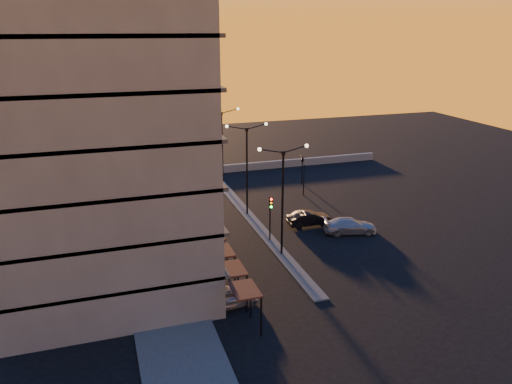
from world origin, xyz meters
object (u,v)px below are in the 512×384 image
object	(u,v)px
car_hatchback	(227,297)
car_sedan	(309,218)
traffic_light_main	(271,212)
streetlamp_mid	(247,162)
car_wagon	(350,226)

from	to	relation	value
car_hatchback	car_sedan	distance (m)	16.52
traffic_light_main	car_sedan	xyz separation A→B (m)	(4.93, 2.52, -2.18)
streetlamp_mid	car_wagon	xyz separation A→B (m)	(7.81, -7.53, -4.88)
traffic_light_main	car_hatchback	distance (m)	11.64
traffic_light_main	car_hatchback	bearing A→B (deg)	-124.63
streetlamp_mid	car_sedan	bearing A→B (deg)	-43.06
traffic_light_main	car_wagon	size ratio (longest dim) A/B	0.86
car_wagon	streetlamp_mid	bearing A→B (deg)	59.20
car_sedan	car_wagon	bearing A→B (deg)	-134.89
car_wagon	car_sedan	bearing A→B (deg)	57.74
car_hatchback	car_wagon	distance (m)	16.91
car_wagon	traffic_light_main	bearing A→B (deg)	100.20
car_sedan	car_wagon	distance (m)	4.11
streetlamp_mid	traffic_light_main	xyz separation A→B (m)	(0.00, -7.13, -2.70)
streetlamp_mid	car_hatchback	size ratio (longest dim) A/B	2.20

